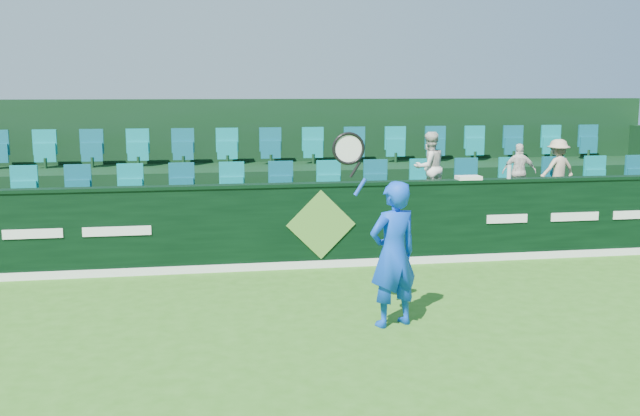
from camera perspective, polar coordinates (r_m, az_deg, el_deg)
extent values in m
plane|color=#2F6B19|center=(7.69, 5.08, -11.87)|extent=(60.00, 60.00, 0.00)
cube|color=black|center=(11.28, -0.02, -1.49)|extent=(16.00, 0.20, 1.30)
cube|color=black|center=(11.18, -0.02, 1.91)|extent=(16.00, 0.24, 0.05)
cube|color=white|center=(11.31, 0.08, -4.53)|extent=(16.00, 0.02, 0.12)
cube|color=#578D33|center=(11.16, 0.08, -1.35)|extent=(1.10, 0.02, 1.10)
cube|color=white|center=(11.28, -22.00, -1.93)|extent=(0.85, 0.01, 0.14)
cube|color=white|center=(11.08, -15.93, -1.80)|extent=(1.00, 0.01, 0.14)
cube|color=white|center=(12.07, 14.74, -0.84)|extent=(0.70, 0.01, 0.14)
cube|color=white|center=(12.61, 19.72, -0.65)|extent=(0.85, 0.01, 0.14)
cube|color=white|center=(13.24, 24.25, -0.48)|extent=(1.00, 0.01, 0.14)
cube|color=black|center=(12.40, -0.87, -1.67)|extent=(16.00, 2.00, 0.80)
cube|color=black|center=(14.21, -2.04, 0.78)|extent=(16.00, 1.80, 1.30)
cube|color=black|center=(15.11, -2.56, 3.78)|extent=(16.00, 0.20, 2.60)
cube|color=#0C8287|center=(12.67, -1.15, 1.78)|extent=(13.50, 0.50, 0.60)
cube|color=#0C8287|center=(14.39, -2.22, 4.70)|extent=(13.50, 0.50, 0.60)
imported|color=blue|center=(8.47, 5.88, -3.70)|extent=(0.74, 0.60, 1.74)
cylinder|color=#143FBF|center=(8.12, 3.24, 1.69)|extent=(0.15, 0.04, 0.21)
cylinder|color=black|center=(8.09, 2.84, 3.08)|extent=(0.14, 0.03, 0.19)
torus|color=black|center=(8.05, 2.29, 4.77)|extent=(0.52, 0.04, 0.52)
cylinder|color=silver|center=(8.05, 2.29, 4.77)|extent=(0.43, 0.01, 0.43)
imported|color=silver|center=(12.77, 8.73, 3.23)|extent=(0.73, 0.64, 1.26)
imported|color=silver|center=(13.41, 15.65, 2.79)|extent=(0.65, 0.40, 1.03)
imported|color=tan|center=(13.74, 18.46, 2.95)|extent=(0.78, 0.53, 1.10)
cube|color=white|center=(11.83, 11.80, 2.39)|extent=(0.39, 0.25, 0.06)
cylinder|color=silver|center=(12.09, 14.90, 2.82)|extent=(0.07, 0.07, 0.22)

